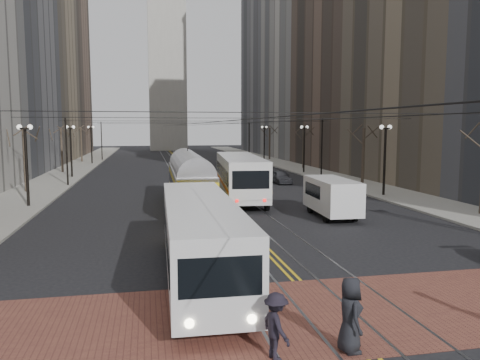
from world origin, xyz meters
name	(u,v)px	position (x,y,z in m)	size (l,w,h in m)	color
ground	(289,273)	(0.00, 0.00, 0.00)	(260.00, 260.00, 0.00)	black
sidewalk_left	(70,172)	(-15.00, 45.00, 0.07)	(5.00, 140.00, 0.15)	gray
sidewalk_right	(296,168)	(15.00, 45.00, 0.07)	(5.00, 140.00, 0.15)	gray
crosswalk_band	(328,312)	(0.00, -4.00, 0.01)	(25.00, 6.00, 0.01)	brown
streetcar_rails	(188,170)	(0.00, 45.00, 0.00)	(4.80, 130.00, 0.02)	gray
centre_lines	(188,170)	(0.00, 45.00, 0.01)	(0.42, 130.00, 0.01)	gold
building_left_far	(44,56)	(-25.50, 86.00, 20.00)	(16.00, 20.00, 40.00)	brown
building_right_mid	(366,47)	(25.50, 46.00, 17.00)	(16.00, 20.00, 34.00)	brown
building_right_midfar	(328,15)	(27.50, 66.00, 26.00)	(20.00, 20.00, 52.00)	#A8A59E
building_right_far	(285,63)	(25.50, 86.00, 20.00)	(16.00, 20.00, 40.00)	slate
clock_tower	(166,2)	(0.00, 102.00, 35.96)	(12.00, 12.00, 66.00)	#B2AFA5
lamp_posts	(202,157)	(0.00, 28.75, 2.80)	(27.60, 57.20, 5.60)	black
street_trees	(196,153)	(0.00, 35.25, 2.80)	(31.68, 53.28, 5.60)	#382D23
trolley_wires	(196,145)	(0.00, 34.83, 3.77)	(25.96, 120.00, 6.60)	black
transit_bus	(200,240)	(-3.50, 0.00, 1.48)	(2.47, 11.87, 2.97)	silver
streetcar	(190,187)	(-2.50, 15.33, 1.53)	(2.42, 13.01, 3.07)	yellow
rear_bus	(240,178)	(1.80, 18.90, 1.71)	(2.85, 13.12, 3.42)	silver
cargo_van	(332,198)	(6.07, 10.50, 1.22)	(2.12, 5.51, 2.44)	silver
sedan_grey	(280,177)	(7.94, 28.53, 0.68)	(1.61, 3.99, 1.36)	#38393F
pedestrian_a	(350,315)	(-0.43, -6.50, 0.98)	(0.95, 0.62, 1.93)	black
pedestrian_d	(276,326)	(-2.37, -6.50, 0.85)	(1.08, 0.62, 1.67)	black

